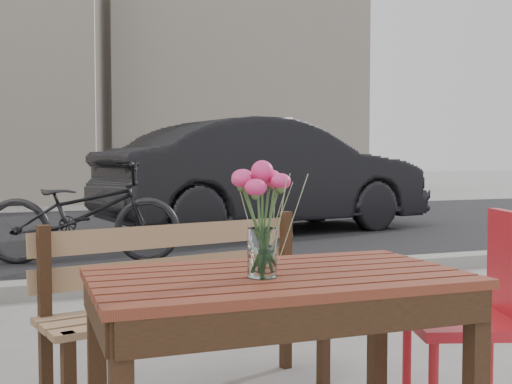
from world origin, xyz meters
TOP-DOWN VIEW (x-y plane):
  - street at (0.00, 5.06)m, footprint 30.00×8.12m
  - backdrop_buildings at (0.17, 14.40)m, footprint 15.50×4.00m
  - main_table at (0.00, -0.17)m, footprint 1.12×0.67m
  - main_bench at (-0.05, 0.72)m, footprint 1.32×0.64m
  - red_chair at (0.89, -0.04)m, footprint 0.52×0.52m
  - main_vase at (-0.07, -0.22)m, footprint 0.18×0.18m
  - parked_car at (2.60, 6.40)m, footprint 4.90×2.41m
  - bicycle at (-0.10, 4.50)m, footprint 2.00×1.15m

SIDE VIEW (x-z plane):
  - street at x=0.00m, z-range -0.03..0.09m
  - main_bench at x=-0.05m, z-range 0.08..0.87m
  - red_chair at x=0.89m, z-range 0.07..0.89m
  - bicycle at x=-0.10m, z-range 0.00..0.99m
  - main_table at x=0.00m, z-range 0.23..0.91m
  - parked_car at x=2.60m, z-range 0.00..1.55m
  - main_vase at x=-0.07m, z-range 0.72..1.06m
  - backdrop_buildings at x=0.17m, z-range -0.40..7.60m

